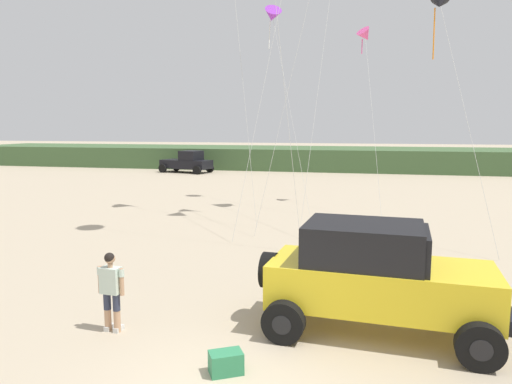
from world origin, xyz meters
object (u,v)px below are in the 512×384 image
person_watching (111,287)px  distant_pickup (187,162)px  jeep (377,276)px  kite_green_box (365,36)px  cooler_box (226,363)px  kite_purple_stunt (272,16)px  kite_red_delta (440,3)px

person_watching → distant_pickup: distant_pickup is taller
jeep → distant_pickup: size_ratio=1.00×
person_watching → kite_green_box: bearing=74.8°
jeep → cooler_box: 3.53m
kite_purple_stunt → kite_red_delta: bearing=-40.6°
cooler_box → distant_pickup: size_ratio=0.11×
distant_pickup → kite_red_delta: size_ratio=0.52×
jeep → kite_green_box: kite_green_box is taller
person_watching → kite_red_delta: bearing=56.7°
cooler_box → kite_purple_stunt: bearing=68.9°
distant_pickup → kite_purple_stunt: (10.47, -13.96, 9.23)m
jeep → kite_purple_stunt: 19.98m
person_watching → kite_purple_stunt: 20.37m
person_watching → kite_green_box: (4.79, 17.71, 7.89)m
cooler_box → distant_pickup: 35.83m
cooler_box → kite_red_delta: 16.03m
jeep → distant_pickup: 34.82m
kite_red_delta → kite_purple_stunt: kite_purple_stunt is taller
cooler_box → kite_green_box: (2.04, 18.81, 8.63)m
distant_pickup → kite_green_box: (15.47, -14.41, 7.89)m
kite_purple_stunt → distant_pickup: bearing=126.9°
cooler_box → kite_purple_stunt: kite_purple_stunt is taller
distant_pickup → kite_red_delta: kite_red_delta is taller
kite_red_delta → jeep: bearing=-102.4°
person_watching → distant_pickup: size_ratio=0.34×
cooler_box → kite_green_box: size_ratio=0.06×
distant_pickup → person_watching: bearing=-71.6°
jeep → kite_red_delta: bearing=77.6°
kite_green_box → cooler_box: bearing=-96.2°
kite_purple_stunt → cooler_box: bearing=-81.3°
jeep → kite_red_delta: 13.06m
kite_purple_stunt → kite_green_box: (5.00, -0.45, -1.35)m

